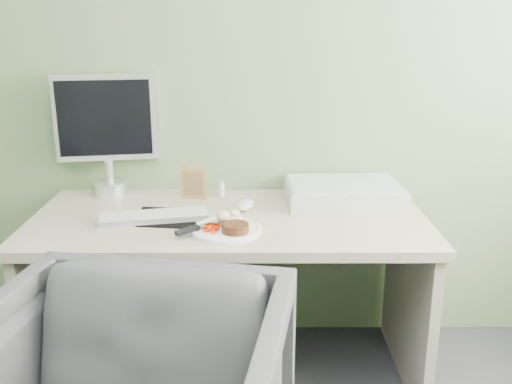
{
  "coord_description": "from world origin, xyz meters",
  "views": [
    {
      "loc": [
        0.1,
        -0.56,
        1.5
      ],
      "look_at": [
        0.11,
        1.5,
        0.87
      ],
      "focal_mm": 40.0,
      "sensor_mm": 36.0,
      "label": 1
    }
  ],
  "objects_px": {
    "plate": "(227,230)",
    "desk": "(230,258)",
    "scanner": "(344,193)",
    "monitor": "(107,128)"
  },
  "relations": [
    {
      "from": "plate",
      "to": "desk",
      "type": "bearing_deg",
      "value": 89.47
    },
    {
      "from": "desk",
      "to": "plate",
      "type": "xyz_separation_m",
      "value": [
        -0.0,
        -0.18,
        0.19
      ]
    },
    {
      "from": "scanner",
      "to": "monitor",
      "type": "xyz_separation_m",
      "value": [
        -1.04,
        0.12,
        0.27
      ]
    },
    {
      "from": "plate",
      "to": "scanner",
      "type": "xyz_separation_m",
      "value": [
        0.49,
        0.37,
        0.03
      ]
    },
    {
      "from": "desk",
      "to": "scanner",
      "type": "distance_m",
      "value": 0.57
    },
    {
      "from": "plate",
      "to": "monitor",
      "type": "distance_m",
      "value": 0.79
    },
    {
      "from": "plate",
      "to": "scanner",
      "type": "distance_m",
      "value": 0.62
    },
    {
      "from": "desk",
      "to": "monitor",
      "type": "height_order",
      "value": "monitor"
    },
    {
      "from": "desk",
      "to": "monitor",
      "type": "distance_m",
      "value": 0.8
    },
    {
      "from": "plate",
      "to": "monitor",
      "type": "bearing_deg",
      "value": 138.1
    }
  ]
}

